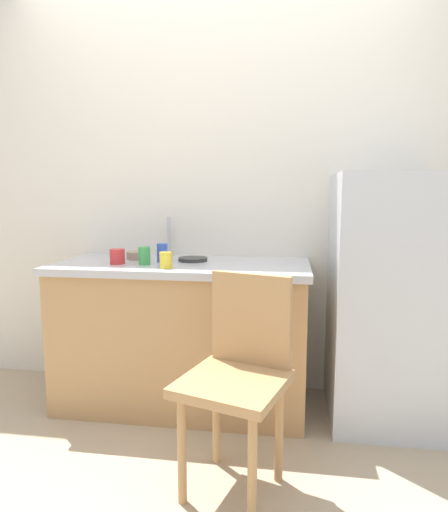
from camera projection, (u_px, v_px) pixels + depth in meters
The scene contains 13 objects.
ground_plane at pixel (185, 472), 1.94m from camera, with size 8.00×8.00×0.00m, color tan.
back_wall at pixel (220, 185), 2.74m from camera, with size 4.80×0.10×2.56m, color silver.
cabinet_base at pixel (183, 337), 2.55m from camera, with size 1.40×0.60×0.80m, color tan.
countertop at pixel (182, 266), 2.49m from camera, with size 1.44×0.64×0.04m, color #B7B7BC.
faucet at pixel (169, 237), 2.74m from camera, with size 0.02×0.02×0.24m, color #B7B7BC.
refrigerator at pixel (387, 299), 2.34m from camera, with size 0.58×0.60×1.33m, color silver.
chair at pixel (239, 371), 1.81m from camera, with size 0.50×0.50×0.89m.
terracotta_bowl at pixel (138, 255), 2.61m from camera, with size 0.14×0.14×0.05m, color gray.
hotplate at pixel (193, 259), 2.55m from camera, with size 0.17×0.17×0.02m, color #2D2D2D.
cup_blue at pixel (162, 253), 2.50m from camera, with size 0.06×0.06×0.11m, color blue.
cup_green at pixel (144, 256), 2.41m from camera, with size 0.06×0.06×0.10m, color green.
cup_red at pixel (117, 256), 2.44m from camera, with size 0.08×0.08×0.08m, color red.
cup_yellow at pixel (166, 260), 2.30m from camera, with size 0.07×0.07×0.09m, color yellow.
Camera 1 is at (0.44, -1.74, 1.23)m, focal length 30.71 mm.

